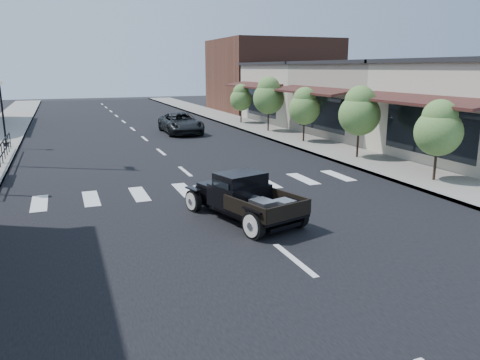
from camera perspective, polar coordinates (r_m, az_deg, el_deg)
name	(u,v)px	position (r m, az deg, el deg)	size (l,w,h in m)	color
ground	(246,221)	(13.45, 0.74, -5.06)	(120.00, 120.00, 0.00)	black
road	(151,144)	(27.59, -10.84, 4.37)	(14.00, 80.00, 0.02)	black
road_markings	(170,159)	(22.75, -8.58, 2.52)	(12.00, 60.00, 0.06)	silver
sidewalk_right	(283,135)	(30.21, 5.28, 5.46)	(3.00, 80.00, 0.15)	gray
storefront_mid	(389,100)	(31.78, 17.73, 9.23)	(10.00, 9.00, 4.50)	#A79D8C
storefront_far	(318,93)	(39.22, 9.47, 10.38)	(10.00, 9.00, 4.50)	#BCB39F
far_building_right	(272,76)	(48.28, 3.95, 12.57)	(11.00, 10.00, 7.00)	brown
lamp_post_c	(3,112)	(28.09, -26.97, 7.41)	(0.36, 0.36, 3.70)	black
small_tree_a	(437,142)	(18.92, 22.92, 4.31)	(1.74, 1.74, 2.91)	#507937
small_tree_b	(359,123)	(22.72, 14.29, 6.74)	(1.93, 1.93, 3.22)	#507937
small_tree_c	(304,115)	(27.23, 7.83, 7.82)	(1.78, 1.78, 2.97)	#507937
small_tree_d	(268,105)	(31.65, 3.49, 9.14)	(2.07, 2.07, 3.45)	#507937
small_tree_e	(241,104)	(36.38, 0.12, 9.24)	(1.70, 1.70, 2.83)	#507937
hotrod_pickup	(244,197)	(13.36, 0.50, -2.05)	(1.88, 4.03, 1.40)	black
second_car	(181,123)	(31.55, -7.23, 6.87)	(2.26, 4.91, 1.36)	black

